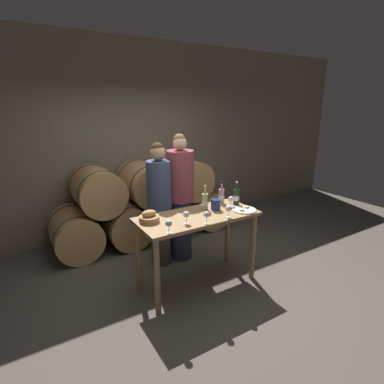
# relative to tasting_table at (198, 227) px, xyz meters

# --- Properties ---
(ground_plane) EXTENTS (10.00, 10.00, 0.00)m
(ground_plane) POSITION_rel_tasting_table_xyz_m (0.00, 0.00, -0.77)
(ground_plane) COLOR #564F44
(stone_wall_back) EXTENTS (10.00, 0.12, 3.20)m
(stone_wall_back) POSITION_rel_tasting_table_xyz_m (0.00, 2.17, 0.83)
(stone_wall_back) COLOR gray
(stone_wall_back) RESTS_ON ground_plane
(barrel_stack) EXTENTS (2.94, 0.89, 1.29)m
(barrel_stack) POSITION_rel_tasting_table_xyz_m (0.00, 1.60, -0.17)
(barrel_stack) COLOR tan
(barrel_stack) RESTS_ON ground_plane
(tasting_table) EXTENTS (1.45, 0.64, 0.91)m
(tasting_table) POSITION_rel_tasting_table_xyz_m (0.00, 0.00, 0.00)
(tasting_table) COLOR #99754C
(tasting_table) RESTS_ON ground_plane
(person_left) EXTENTS (0.33, 0.33, 1.70)m
(person_left) POSITION_rel_tasting_table_xyz_m (-0.16, 0.70, 0.11)
(person_left) COLOR #4C4238
(person_left) RESTS_ON ground_plane
(person_right) EXTENTS (0.37, 0.37, 1.80)m
(person_right) POSITION_rel_tasting_table_xyz_m (0.16, 0.70, 0.14)
(person_right) COLOR #2D334C
(person_right) RESTS_ON ground_plane
(wine_bottle_red) EXTENTS (0.08, 0.08, 0.31)m
(wine_bottle_red) POSITION_rel_tasting_table_xyz_m (0.64, 0.08, 0.25)
(wine_bottle_red) COLOR #193819
(wine_bottle_red) RESTS_ON tasting_table
(wine_bottle_white) EXTENTS (0.08, 0.08, 0.31)m
(wine_bottle_white) POSITION_rel_tasting_table_xyz_m (0.18, 0.12, 0.25)
(wine_bottle_white) COLOR #ADBC7F
(wine_bottle_white) RESTS_ON tasting_table
(wine_bottle_rose) EXTENTS (0.08, 0.08, 0.30)m
(wine_bottle_rose) POSITION_rel_tasting_table_xyz_m (0.50, 0.21, 0.25)
(wine_bottle_rose) COLOR #BC8E93
(wine_bottle_rose) RESTS_ON tasting_table
(blue_crock) EXTENTS (0.13, 0.13, 0.13)m
(blue_crock) POSITION_rel_tasting_table_xyz_m (0.29, 0.04, 0.22)
(blue_crock) COLOR navy
(blue_crock) RESTS_ON tasting_table
(bread_basket) EXTENTS (0.23, 0.23, 0.14)m
(bread_basket) POSITION_rel_tasting_table_xyz_m (-0.57, 0.11, 0.20)
(bread_basket) COLOR tan
(bread_basket) RESTS_ON tasting_table
(cheese_plate) EXTENTS (0.29, 0.29, 0.04)m
(cheese_plate) POSITION_rel_tasting_table_xyz_m (0.57, -0.16, 0.16)
(cheese_plate) COLOR white
(cheese_plate) RESTS_ON tasting_table
(wine_glass_far_left) EXTENTS (0.07, 0.07, 0.14)m
(wine_glass_far_left) POSITION_rel_tasting_table_xyz_m (-0.53, -0.28, 0.25)
(wine_glass_far_left) COLOR white
(wine_glass_far_left) RESTS_ON tasting_table
(wine_glass_left) EXTENTS (0.07, 0.07, 0.14)m
(wine_glass_left) POSITION_rel_tasting_table_xyz_m (-0.25, -0.16, 0.25)
(wine_glass_left) COLOR white
(wine_glass_left) RESTS_ON tasting_table
(wine_glass_center) EXTENTS (0.07, 0.07, 0.14)m
(wine_glass_center) POSITION_rel_tasting_table_xyz_m (-0.06, -0.27, 0.25)
(wine_glass_center) COLOR white
(wine_glass_center) RESTS_ON tasting_table
(wine_glass_right) EXTENTS (0.07, 0.07, 0.14)m
(wine_glass_right) POSITION_rel_tasting_table_xyz_m (0.26, -0.24, 0.25)
(wine_glass_right) COLOR white
(wine_glass_right) RESTS_ON tasting_table
(wine_glass_far_right) EXTENTS (0.07, 0.07, 0.14)m
(wine_glass_far_right) POSITION_rel_tasting_table_xyz_m (0.51, 0.03, 0.25)
(wine_glass_far_right) COLOR white
(wine_glass_far_right) RESTS_ON tasting_table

